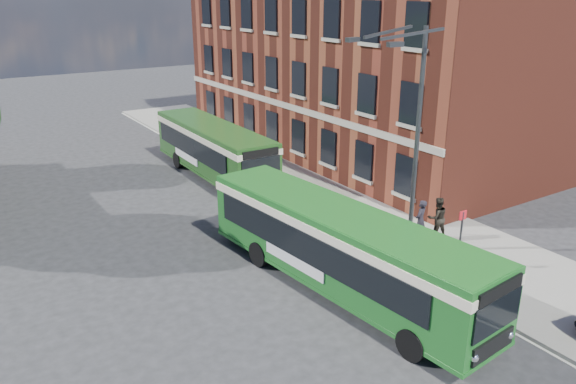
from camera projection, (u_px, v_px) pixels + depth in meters
ground at (275, 266)px, 21.97m from camera, size 120.00×120.00×0.00m
pavement at (306, 179)px, 31.84m from camera, size 6.00×48.00×0.15m
kerb_line at (259, 190)px, 30.30m from camera, size 0.12×48.00×0.01m
brick_office at (361, 43)px, 36.23m from camera, size 12.10×26.00×14.20m
street_lamp at (410, 142)px, 21.24m from camera, size 2.96×2.38×9.00m
bus_stop_sign at (461, 236)px, 21.00m from camera, size 0.35×0.08×2.52m
bus_front at (340, 243)px, 19.66m from camera, size 3.74×12.53×3.02m
bus_rear at (213, 146)px, 31.96m from camera, size 2.75×11.17×3.02m
pedestrian_a at (420, 220)px, 23.65m from camera, size 0.76×0.63×1.79m
pedestrian_b at (437, 218)px, 23.85m from camera, size 1.08×0.96×1.84m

